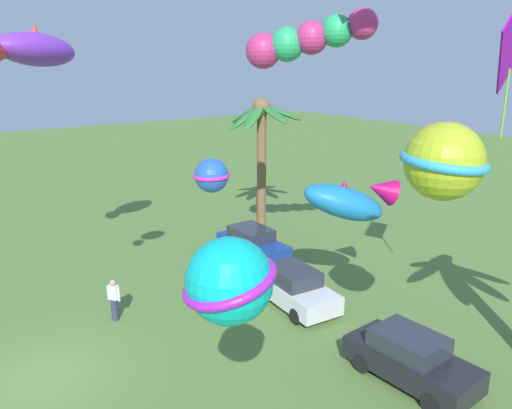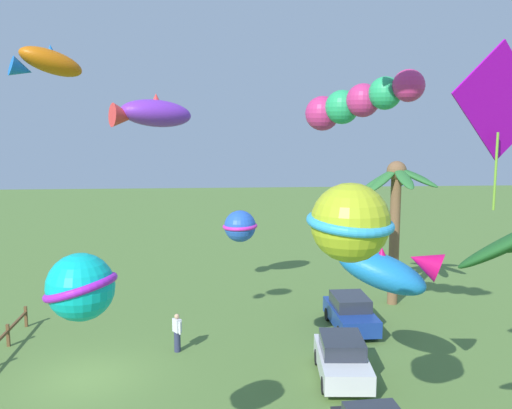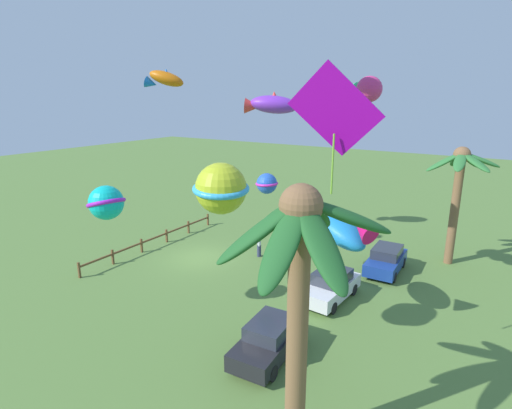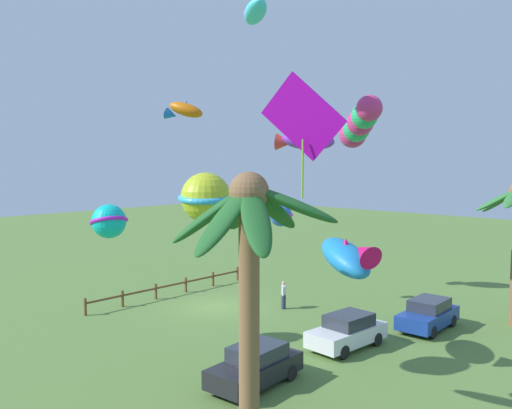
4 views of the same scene
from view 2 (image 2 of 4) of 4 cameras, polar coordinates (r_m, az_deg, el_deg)
name	(u,v)px [view 2 (image 2 of 4)]	position (r m, az deg, el deg)	size (l,w,h in m)	color
ground_plane	(87,379)	(23.02, -16.14, -16.02)	(120.00, 120.00, 0.00)	#567A38
palm_tree_0	(396,197)	(29.98, 13.50, 0.72)	(4.22, 4.14, 7.32)	brown
parked_car_0	(342,358)	(22.16, 8.41, -14.63)	(4.02, 2.00, 1.51)	silver
parked_car_2	(351,313)	(27.02, 9.22, -10.38)	(3.94, 1.82, 1.51)	navy
spectator_0	(177,332)	(24.39, -7.71, -12.27)	(0.48, 0.40, 1.59)	#2D3351
kite_fish_0	(152,113)	(26.24, -10.14, 8.76)	(2.98, 3.90, 1.59)	purple
kite_tube_1	(357,102)	(20.66, 9.88, 9.83)	(3.61, 3.47, 2.01)	#CA2E74
kite_ball_3	(81,287)	(13.40, -16.76, -7.73)	(2.06, 2.05, 1.49)	#0CBDBA
kite_ball_4	(350,223)	(13.41, 9.19, -1.76)	(2.83, 2.83, 1.82)	#ABBC23
kite_diamond_5	(500,105)	(15.29, 22.69, 8.98)	(0.97, 2.78, 4.03)	#A70AB4
kite_ball_6	(240,226)	(20.01, -1.57, -2.13)	(1.62, 1.62, 1.09)	blue
kite_fish_7	(47,62)	(19.33, -19.75, 12.92)	(1.78, 2.38, 1.25)	#CF640C
kite_fish_8	(387,269)	(19.71, 12.71, -6.21)	(2.75, 3.78, 2.02)	#1B7BC7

